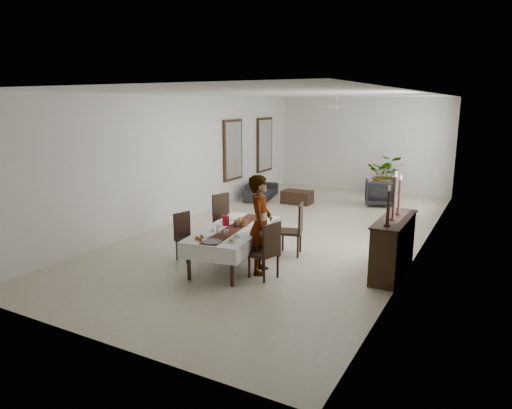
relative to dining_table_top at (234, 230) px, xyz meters
name	(u,v)px	position (x,y,z in m)	size (l,w,h in m)	color
floor	(291,230)	(-0.02, 2.65, -0.67)	(6.00, 12.00, 0.00)	beige
ceiling	(293,94)	(-0.02, 2.65, 2.53)	(6.00, 12.00, 0.02)	white
wall_back	(363,145)	(-0.02, 8.65, 0.93)	(6.00, 0.02, 3.20)	silver
wall_front	(89,221)	(-0.02, -3.35, 0.93)	(6.00, 0.02, 3.20)	silver
wall_left	(188,157)	(-3.02, 2.65, 0.93)	(0.02, 12.00, 3.20)	silver
wall_right	(427,174)	(2.98, 2.65, 0.93)	(0.02, 12.00, 3.20)	silver
dining_table_top	(234,230)	(0.00, 0.00, 0.00)	(0.92, 2.21, 0.05)	black
table_leg_fl	(189,262)	(-0.25, -1.10, -0.35)	(0.06, 0.06, 0.64)	black
table_leg_fr	(232,268)	(0.55, -0.98, -0.35)	(0.06, 0.06, 0.64)	black
table_leg_bl	(236,231)	(-0.55, 0.98, -0.35)	(0.06, 0.06, 0.64)	black
table_leg_br	(272,235)	(0.25, 1.10, -0.35)	(0.06, 0.06, 0.64)	black
tablecloth_top	(234,228)	(0.00, 0.00, 0.03)	(1.09, 2.37, 0.01)	white
tablecloth_drape_left	(208,232)	(-0.53, -0.08, -0.11)	(0.01, 2.37, 0.28)	silver
tablecloth_drape_right	(261,238)	(0.53, 0.08, -0.11)	(0.01, 2.37, 0.28)	silver
tablecloth_drape_near	(206,254)	(0.17, -1.17, -0.11)	(1.09, 0.01, 0.28)	white
tablecloth_drape_far	(256,220)	(-0.17, 1.17, -0.11)	(1.09, 0.01, 0.28)	white
table_runner	(234,228)	(0.00, 0.00, 0.03)	(0.32, 2.30, 0.00)	maroon
red_pitcher	(226,221)	(-0.25, 0.10, 0.13)	(0.14, 0.14, 0.18)	maroon
pitcher_handle	(222,220)	(-0.32, 0.09, 0.13)	(0.11, 0.11, 0.02)	maroon
wine_glass_near	(226,233)	(0.19, -0.58, 0.11)	(0.06, 0.06, 0.16)	white
wine_glass_mid	(218,230)	(-0.02, -0.51, 0.11)	(0.06, 0.06, 0.16)	white
wine_glass_far	(237,224)	(0.04, 0.05, 0.11)	(0.06, 0.06, 0.16)	silver
teacup_right	(236,236)	(0.35, -0.51, 0.06)	(0.08, 0.08, 0.06)	silver
saucer_right	(236,237)	(0.35, -0.51, 0.04)	(0.14, 0.14, 0.01)	silver
teacup_left	(213,230)	(-0.23, -0.36, 0.06)	(0.08, 0.08, 0.06)	white
saucer_left	(213,231)	(-0.23, -0.36, 0.04)	(0.14, 0.14, 0.01)	white
plate_near_right	(231,242)	(0.42, -0.78, 0.04)	(0.22, 0.22, 0.01)	silver
bread_near_right	(231,240)	(0.42, -0.78, 0.07)	(0.08, 0.08, 0.08)	tan
plate_near_left	(204,236)	(-0.18, -0.72, 0.04)	(0.22, 0.22, 0.01)	silver
plate_far_left	(230,220)	(-0.36, 0.46, 0.04)	(0.22, 0.22, 0.01)	silver
serving_tray	(212,242)	(0.14, -0.96, 0.04)	(0.33, 0.33, 0.02)	#3D3C41
jam_jar_a	(200,240)	(-0.06, -1.01, 0.07)	(0.06, 0.06, 0.07)	#964715
jam_jar_b	(197,238)	(-0.16, -0.97, 0.07)	(0.06, 0.06, 0.07)	#8F4C14
jam_jar_c	(202,237)	(-0.13, -0.87, 0.07)	(0.06, 0.06, 0.07)	brown
fruit_basket	(241,223)	(0.01, 0.23, 0.08)	(0.28, 0.28, 0.09)	brown
fruit_red	(243,219)	(0.04, 0.26, 0.15)	(0.08, 0.08, 0.08)	#9C250F
fruit_green	(240,219)	(-0.03, 0.26, 0.15)	(0.07, 0.07, 0.07)	olive
fruit_yellow	(240,220)	(0.02, 0.19, 0.15)	(0.08, 0.08, 0.08)	yellow
chair_right_near_seat	(263,253)	(0.83, -0.38, -0.22)	(0.43, 0.43, 0.05)	black
chair_right_near_leg_fl	(264,271)	(0.95, -0.60, -0.45)	(0.04, 0.04, 0.43)	black
chair_right_near_leg_fr	(278,266)	(1.04, -0.26, -0.45)	(0.04, 0.04, 0.43)	black
chair_right_near_leg_bl	(249,266)	(0.61, -0.51, -0.45)	(0.04, 0.04, 0.43)	black
chair_right_near_leg_br	(263,261)	(0.70, -0.17, -0.45)	(0.04, 0.04, 0.43)	black
chair_right_near_back	(272,239)	(1.02, -0.43, 0.08)	(0.43, 0.04, 0.55)	black
chair_right_far_seat	(290,232)	(0.71, 1.01, -0.20)	(0.45, 0.45, 0.05)	black
chair_right_far_leg_fl	(298,247)	(0.94, 0.88, -0.45)	(0.04, 0.04, 0.44)	black
chair_right_far_leg_fr	(300,242)	(0.84, 1.23, -0.45)	(0.04, 0.04, 0.44)	black
chair_right_far_leg_bl	(280,246)	(0.58, 0.78, -0.45)	(0.04, 0.04, 0.44)	black
chair_right_far_leg_br	(283,240)	(0.48, 1.14, -0.45)	(0.04, 0.04, 0.44)	black
chair_right_far_back	(301,218)	(0.91, 1.06, 0.11)	(0.45, 0.04, 0.57)	black
chair_left_near_seat	(188,240)	(-0.90, -0.24, -0.26)	(0.39, 0.39, 0.04)	black
chair_left_near_leg_fl	(190,247)	(-1.01, -0.05, -0.47)	(0.04, 0.04, 0.39)	black
chair_left_near_leg_fr	(177,250)	(-1.10, -0.36, -0.47)	(0.04, 0.04, 0.39)	black
chair_left_near_leg_bl	(200,250)	(-0.70, -0.13, -0.47)	(0.04, 0.04, 0.39)	black
chair_left_near_leg_br	(187,254)	(-0.79, -0.44, -0.47)	(0.04, 0.04, 0.39)	black
chair_left_near_back	(182,225)	(-1.07, -0.20, 0.01)	(0.39, 0.04, 0.50)	black
chair_left_far_seat	(227,222)	(-0.79, 1.01, -0.19)	(0.46, 0.46, 0.05)	black
chair_left_far_leg_fl	(228,230)	(-0.91, 1.24, -0.44)	(0.05, 0.05, 0.45)	black
chair_left_far_leg_fr	(215,234)	(-1.02, 0.88, -0.44)	(0.05, 0.05, 0.45)	black
chair_left_far_leg_bl	(240,234)	(-0.55, 1.13, -0.44)	(0.05, 0.05, 0.45)	black
chair_left_far_leg_br	(227,237)	(-0.66, 0.77, -0.44)	(0.05, 0.05, 0.45)	black
chair_left_far_back	(221,207)	(-0.99, 1.07, 0.13)	(0.46, 0.04, 0.58)	black
woman	(260,225)	(0.65, -0.16, 0.22)	(0.65, 0.43, 1.78)	gray
sideboard_body	(393,247)	(2.76, 0.90, -0.17)	(0.44, 1.66, 1.00)	black
sideboard_top	(395,219)	(2.76, 0.90, 0.35)	(0.49, 1.73, 0.03)	black
candlestick_near_base	(387,225)	(2.76, 0.29, 0.38)	(0.11, 0.11, 0.03)	black
candlestick_near_shaft	(388,208)	(2.76, 0.29, 0.67)	(0.06, 0.06, 0.55)	black
candlestick_near_candle	(389,188)	(2.76, 0.29, 0.99)	(0.04, 0.04, 0.09)	silver
candlestick_mid_base	(393,219)	(2.76, 0.73, 0.38)	(0.11, 0.11, 0.03)	black
candlestick_mid_shaft	(394,198)	(2.76, 0.73, 0.76)	(0.06, 0.06, 0.72)	black
candlestick_mid_candle	(396,174)	(2.76, 0.73, 1.16)	(0.04, 0.04, 0.09)	white
candlestick_far_base	(398,214)	(2.76, 1.17, 0.38)	(0.11, 0.11, 0.03)	black
candlestick_far_shaft	(400,196)	(2.76, 1.17, 0.70)	(0.06, 0.06, 0.61)	black
candlestick_far_candle	(401,177)	(2.76, 1.17, 1.05)	(0.04, 0.04, 0.09)	beige
sofa	(261,190)	(-2.43, 5.71, -0.40)	(1.84, 0.72, 0.54)	#262429
armchair	(380,193)	(1.18, 6.46, -0.28)	(0.83, 0.85, 0.78)	#272429
coffee_table	(297,197)	(-1.10, 5.52, -0.47)	(0.89, 0.59, 0.39)	black
potted_plant	(387,175)	(0.96, 8.20, 0.01)	(1.21, 1.05, 1.35)	#265A24
mirror_frame_near	(233,150)	(-2.98, 4.85, 0.93)	(0.06, 1.05, 1.85)	black
mirror_glass_near	(234,150)	(-2.94, 4.85, 0.93)	(0.01, 0.90, 1.70)	silver
mirror_frame_far	(265,145)	(-2.98, 6.95, 0.93)	(0.06, 1.05, 1.85)	black
mirror_glass_far	(265,145)	(-2.94, 6.95, 0.93)	(0.01, 0.90, 1.70)	white
fan_rod	(336,100)	(-0.02, 5.65, 2.43)	(0.04, 0.04, 0.20)	silver
fan_hub	(336,107)	(-0.02, 5.65, 2.23)	(0.16, 0.16, 0.08)	silver
fan_blade_n	(340,107)	(-0.02, 6.00, 2.23)	(0.10, 0.55, 0.01)	silver
fan_blade_s	(332,107)	(-0.02, 5.30, 2.23)	(0.10, 0.55, 0.01)	silver
fan_blade_e	(348,107)	(0.33, 5.65, 2.23)	(0.55, 0.10, 0.01)	beige
fan_blade_w	(324,107)	(-0.37, 5.65, 2.23)	(0.55, 0.10, 0.01)	silver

